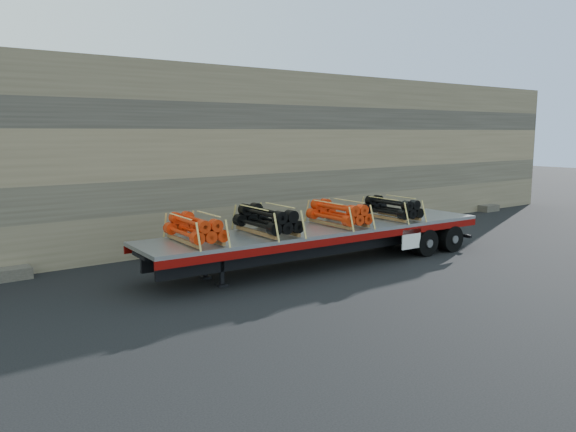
# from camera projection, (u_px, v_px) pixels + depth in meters

# --- Properties ---
(ground) EXTENTS (120.00, 120.00, 0.00)m
(ground) POSITION_uv_depth(u_px,v_px,m) (309.00, 271.00, 18.27)
(ground) COLOR black
(ground) RESTS_ON ground
(rock_wall) EXTENTS (44.00, 3.00, 7.00)m
(rock_wall) POSITION_uv_depth(u_px,v_px,m) (209.00, 156.00, 22.90)
(rock_wall) COLOR #7A6B54
(rock_wall) RESTS_ON ground
(trailer) EXTENTS (13.04, 3.08, 1.29)m
(trailer) POSITION_uv_depth(u_px,v_px,m) (323.00, 246.00, 19.16)
(trailer) COLOR #A4A6AB
(trailer) RESTS_ON ground
(bundle_front) EXTENTS (1.19, 2.23, 0.77)m
(bundle_front) POSITION_uv_depth(u_px,v_px,m) (195.00, 229.00, 16.38)
(bundle_front) COLOR red
(bundle_front) RESTS_ON trailer
(bundle_midfront) EXTENTS (1.30, 2.43, 0.84)m
(bundle_midfront) POSITION_uv_depth(u_px,v_px,m) (267.00, 221.00, 17.75)
(bundle_midfront) COLOR black
(bundle_midfront) RESTS_ON trailer
(bundle_midrear) EXTENTS (1.23, 2.30, 0.80)m
(bundle_midrear) POSITION_uv_depth(u_px,v_px,m) (338.00, 214.00, 19.37)
(bundle_midrear) COLOR red
(bundle_midrear) RESTS_ON trailer
(bundle_rear) EXTENTS (1.18, 2.22, 0.77)m
(bundle_rear) POSITION_uv_depth(u_px,v_px,m) (392.00, 209.00, 20.79)
(bundle_rear) COLOR black
(bundle_rear) RESTS_ON trailer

